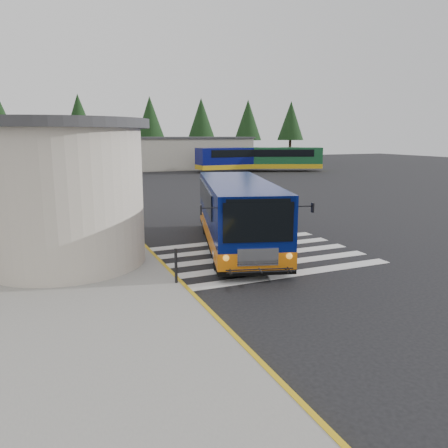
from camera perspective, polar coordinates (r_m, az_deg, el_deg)
name	(u,v)px	position (r m, az deg, el deg)	size (l,w,h in m)	color
ground	(257,249)	(17.30, 4.31, -3.34)	(140.00, 140.00, 0.00)	black
sidewalk	(10,247)	(19.38, -26.21, -2.67)	(10.00, 34.00, 0.15)	gray
curb_strip	(134,236)	(19.68, -11.71, -1.48)	(0.12, 34.00, 0.16)	gold
crosswalk	(255,256)	(16.39, 4.04, -4.16)	(8.00, 5.35, 0.01)	silver
depot_building	(151,153)	(58.51, -9.55, 9.11)	(26.40, 8.40, 4.20)	gray
tree_line	(138,119)	(66.37, -11.12, 13.36)	(58.40, 4.40, 10.00)	black
transit_bus	(238,216)	(17.31, 1.78, 1.03)	(5.30, 9.71, 2.66)	navy
pedestrian_a	(77,255)	(13.72, -18.67, -3.86)	(0.57, 0.37, 1.56)	black
pedestrian_b	(99,243)	(14.60, -15.96, -2.34)	(0.87, 0.68, 1.79)	black
bollard	(176,266)	(12.94, -6.29, -5.45)	(0.08, 0.08, 1.03)	black
far_bus_a	(236,158)	(54.08, 1.57, 8.58)	(9.79, 2.81, 2.52)	#070C55
far_bus_b	(281,158)	(55.45, 7.49, 8.56)	(10.12, 6.10, 2.53)	#144D27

